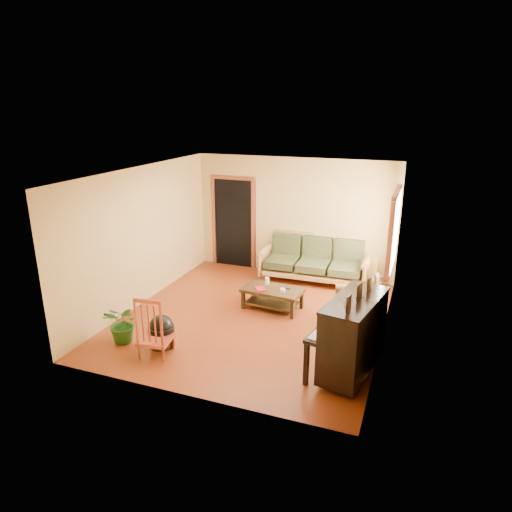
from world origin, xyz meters
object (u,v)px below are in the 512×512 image
at_px(armchair, 354,303).
at_px(piano, 353,337).
at_px(potted_plant, 124,324).
at_px(coffee_table, 272,299).
at_px(red_chair, 155,325).
at_px(sofa, 314,259).
at_px(ceramic_crock, 376,282).
at_px(footstool, 162,335).

xyz_separation_m(armchair, piano, (0.22, -1.48, 0.13)).
bearing_deg(potted_plant, coffee_table, 48.33).
relative_size(coffee_table, red_chair, 1.12).
relative_size(sofa, ceramic_crock, 8.79).
xyz_separation_m(footstool, potted_plant, (-0.63, -0.11, 0.13)).
height_order(sofa, ceramic_crock, sofa).
relative_size(coffee_table, potted_plant, 1.70).
xyz_separation_m(sofa, red_chair, (-1.53, -3.84, -0.00)).
bearing_deg(sofa, red_chair, -113.07).
height_order(armchair, potted_plant, armchair).
height_order(armchair, footstool, armchair).
bearing_deg(footstool, sofa, 66.32).
distance_m(sofa, potted_plant, 4.32).
height_order(sofa, armchair, sofa).
height_order(footstool, ceramic_crock, footstool).
height_order(armchair, ceramic_crock, armchair).
distance_m(red_chair, potted_plant, 0.71).
xyz_separation_m(coffee_table, potted_plant, (-1.83, -2.05, 0.12)).
bearing_deg(ceramic_crock, red_chair, -125.89).
relative_size(sofa, coffee_table, 2.08).
distance_m(armchair, ceramic_crock, 2.01).
height_order(ceramic_crock, potted_plant, potted_plant).
distance_m(coffee_table, piano, 2.47).
bearing_deg(potted_plant, sofa, 59.23).
bearing_deg(piano, ceramic_crock, 101.71).
bearing_deg(coffee_table, armchair, -8.20).
height_order(red_chair, ceramic_crock, red_chair).
relative_size(coffee_table, armchair, 1.23).
xyz_separation_m(sofa, coffee_table, (-0.38, -1.66, -0.29)).
relative_size(piano, potted_plant, 2.03).
height_order(sofa, red_chair, sofa).
bearing_deg(armchair, piano, -88.26).
relative_size(coffee_table, footstool, 2.67).
height_order(armchair, red_chair, red_chair).
bearing_deg(coffee_table, potted_plant, -131.67).
xyz_separation_m(red_chair, ceramic_crock, (2.85, 3.94, -0.36)).
distance_m(footstool, potted_plant, 0.65).
bearing_deg(armchair, footstool, -154.23).
height_order(coffee_table, red_chair, red_chair).
bearing_deg(red_chair, armchair, 28.07).
bearing_deg(coffee_table, red_chair, -117.70).
distance_m(footstool, red_chair, 0.38).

